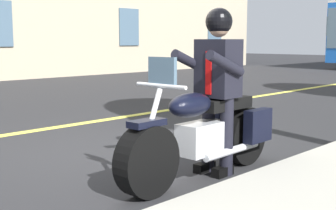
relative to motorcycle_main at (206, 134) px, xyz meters
name	(u,v)px	position (x,y,z in m)	size (l,w,h in m)	color
ground_plane	(114,153)	(0.01, -1.48, -0.45)	(80.00, 80.00, 0.00)	#28282B
lane_center_stripe	(33,131)	(0.01, -3.48, -0.45)	(60.00, 0.16, 0.01)	#E5DB4C
motorcycle_main	(206,134)	(0.00, 0.00, 0.00)	(2.21, 0.62, 1.26)	black
rider_main	(217,76)	(-0.19, -0.01, 0.58)	(0.63, 0.56, 1.74)	black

